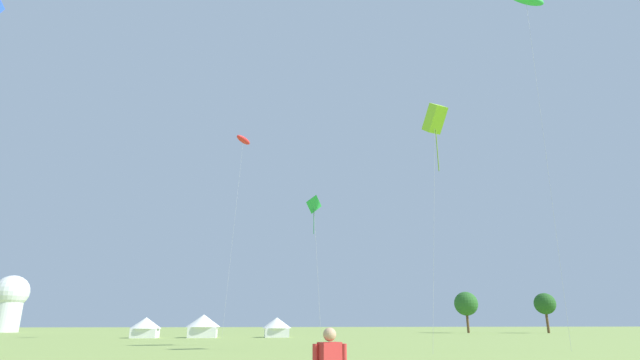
{
  "coord_description": "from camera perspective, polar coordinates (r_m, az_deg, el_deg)",
  "views": [
    {
      "loc": [
        -5.22,
        -3.25,
        1.81
      ],
      "look_at": [
        0.0,
        32.0,
        12.8
      ],
      "focal_mm": 26.0,
      "sensor_mm": 36.0,
      "label": 1
    }
  ],
  "objects": [
    {
      "name": "tree_distant_right",
      "position": [
        96.03,
        25.94,
        -13.55
      ],
      "size": [
        3.76,
        3.76,
        6.96
      ],
      "color": "brown",
      "rests_on": "ground"
    },
    {
      "name": "festival_tent_center",
      "position": [
        63.6,
        -20.66,
        -16.51
      ],
      "size": [
        3.74,
        3.74,
        2.43
      ],
      "color": "white",
      "rests_on": "ground"
    },
    {
      "name": "festival_tent_left",
      "position": [
        62.61,
        -14.17,
        -16.89
      ],
      "size": [
        4.27,
        4.27,
        2.78
      ],
      "color": "white",
      "rests_on": "ground"
    },
    {
      "name": "kite_lime_box",
      "position": [
        35.06,
        13.95,
        7.28
      ],
      "size": [
        2.68,
        2.51,
        17.15
      ],
      "color": "#99DB2D",
      "rests_on": "ground"
    },
    {
      "name": "observatory_dome",
      "position": [
        111.93,
        -33.85,
        -12.18
      ],
      "size": [
        6.4,
        6.4,
        10.8
      ],
      "color": "white",
      "rests_on": "ground"
    },
    {
      "name": "tree_distant_left",
      "position": [
        92.07,
        17.53,
        -14.33
      ],
      "size": [
        4.27,
        4.27,
        7.26
      ],
      "color": "brown",
      "rests_on": "ground"
    },
    {
      "name": "kite_red_parafoil",
      "position": [
        60.39,
        -9.41,
        4.86
      ],
      "size": [
        2.41,
        3.19,
        24.67
      ],
      "color": "red",
      "rests_on": "ground"
    },
    {
      "name": "kite_green_diamond",
      "position": [
        39.81,
        -0.74,
        -3.45
      ],
      "size": [
        1.47,
        1.16,
        12.35
      ],
      "color": "green",
      "rests_on": "ground"
    },
    {
      "name": "festival_tent_right",
      "position": [
        62.46,
        -5.34,
        -17.49
      ],
      "size": [
        3.75,
        3.75,
        2.44
      ],
      "color": "white",
      "rests_on": "ground"
    }
  ]
}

